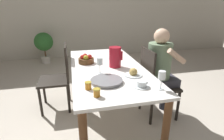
# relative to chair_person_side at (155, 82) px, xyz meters

# --- Properties ---
(ground_plane) EXTENTS (20.00, 20.00, 0.00)m
(ground_plane) POSITION_rel_chair_person_side_xyz_m (-0.61, 0.10, -0.50)
(ground_plane) COLOR beige
(wall_back) EXTENTS (10.00, 0.06, 2.60)m
(wall_back) POSITION_rel_chair_person_side_xyz_m (-0.61, 3.34, 0.80)
(wall_back) COLOR beige
(wall_back) RESTS_ON ground_plane
(dining_table) EXTENTS (0.86, 1.80, 0.73)m
(dining_table) POSITION_rel_chair_person_side_xyz_m (-0.61, 0.10, 0.14)
(dining_table) COLOR white
(dining_table) RESTS_ON ground_plane
(chair_person_side) EXTENTS (0.42, 0.42, 0.94)m
(chair_person_side) POSITION_rel_chair_person_side_xyz_m (0.00, 0.00, 0.00)
(chair_person_side) COLOR black
(chair_person_side) RESTS_ON ground_plane
(chair_opposite) EXTENTS (0.42, 0.42, 0.94)m
(chair_opposite) POSITION_rel_chair_person_side_xyz_m (-1.23, 0.50, 0.00)
(chair_opposite) COLOR black
(chair_opposite) RESTS_ON ground_plane
(person_seated) EXTENTS (0.39, 0.41, 1.18)m
(person_seated) POSITION_rel_chair_person_side_xyz_m (0.09, 0.04, 0.20)
(person_seated) COLOR #33333D
(person_seated) RESTS_ON ground_plane
(red_pitcher) EXTENTS (0.17, 0.14, 0.24)m
(red_pitcher) POSITION_rel_chair_person_side_xyz_m (-0.52, 0.07, 0.36)
(red_pitcher) COLOR #A31423
(red_pitcher) RESTS_ON dining_table
(wine_glass_water) EXTENTS (0.06, 0.06, 0.18)m
(wine_glass_water) POSITION_rel_chair_person_side_xyz_m (-0.74, -0.12, 0.37)
(wine_glass_water) COLOR white
(wine_glass_water) RESTS_ON dining_table
(wine_glass_juice) EXTENTS (0.06, 0.06, 0.17)m
(wine_glass_juice) POSITION_rel_chair_person_side_xyz_m (-0.27, -0.62, 0.36)
(wine_glass_juice) COLOR white
(wine_glass_juice) RESTS_ON dining_table
(teacup_near_person) EXTENTS (0.15, 0.15, 0.06)m
(teacup_near_person) POSITION_rel_chair_person_side_xyz_m (-0.42, -0.54, 0.26)
(teacup_near_person) COLOR silver
(teacup_near_person) RESTS_ON dining_table
(teacup_across) EXTENTS (0.15, 0.15, 0.06)m
(teacup_across) POSITION_rel_chair_person_side_xyz_m (-0.47, 0.41, 0.26)
(teacup_across) COLOR silver
(teacup_across) RESTS_ON dining_table
(serving_tray) EXTENTS (0.32, 0.32, 0.03)m
(serving_tray) POSITION_rel_chair_person_side_xyz_m (-0.71, -0.37, 0.25)
(serving_tray) COLOR gray
(serving_tray) RESTS_ON dining_table
(bread_plate) EXTENTS (0.19, 0.19, 0.09)m
(bread_plate) POSITION_rel_chair_person_side_xyz_m (-0.40, -0.26, 0.26)
(bread_plate) COLOR silver
(bread_plate) RESTS_ON dining_table
(jam_jar_amber) EXTENTS (0.06, 0.06, 0.07)m
(jam_jar_amber) POSITION_rel_chair_person_side_xyz_m (-0.90, -0.47, 0.27)
(jam_jar_amber) COLOR #C67A1E
(jam_jar_amber) RESTS_ON dining_table
(jam_jar_red) EXTENTS (0.06, 0.06, 0.07)m
(jam_jar_red) POSITION_rel_chair_person_side_xyz_m (-0.85, -0.63, 0.27)
(jam_jar_red) COLOR #C67A1E
(jam_jar_red) RESTS_ON dining_table
(fruit_bowl) EXTENTS (0.20, 0.20, 0.12)m
(fruit_bowl) POSITION_rel_chair_person_side_xyz_m (-0.85, 0.29, 0.28)
(fruit_bowl) COLOR brown
(fruit_bowl) RESTS_ON dining_table
(potted_plant) EXTENTS (0.47, 0.47, 0.81)m
(potted_plant) POSITION_rel_chair_person_side_xyz_m (-1.71, 2.83, 0.03)
(potted_plant) COLOR beige
(potted_plant) RESTS_ON ground_plane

